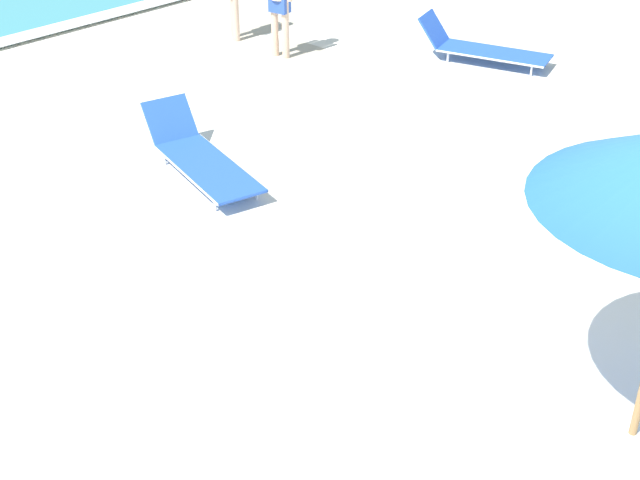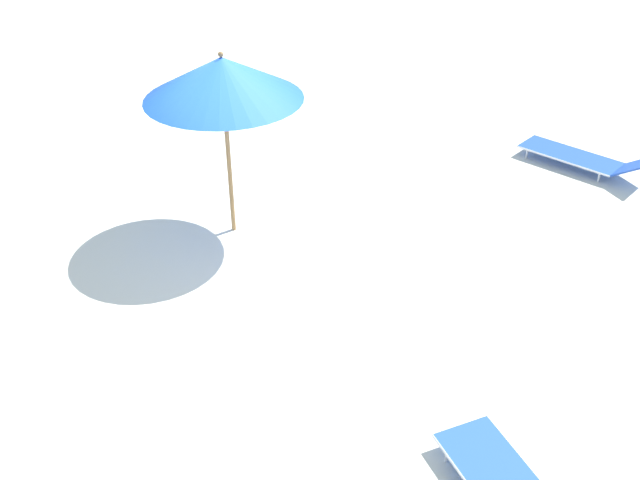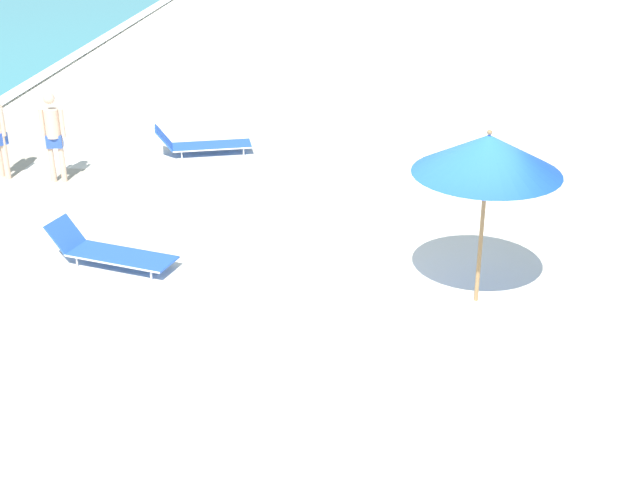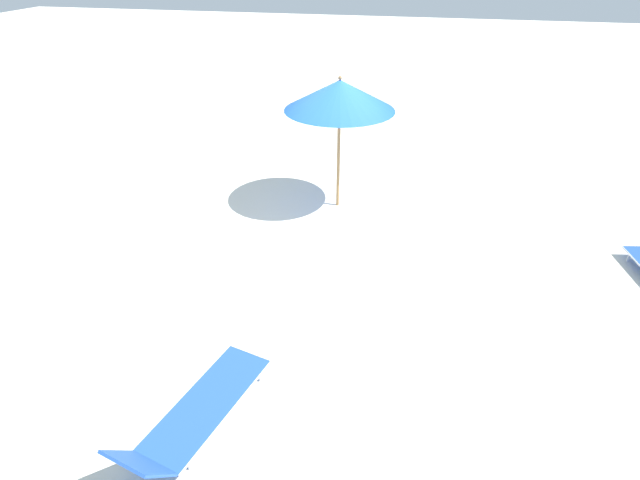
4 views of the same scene
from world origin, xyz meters
name	(u,v)px [view 4 (image 4 of 4)]	position (x,y,z in m)	size (l,w,h in m)	color
ground_plane	(331,224)	(0.00, 0.01, -0.08)	(60.00, 60.00, 0.16)	silver
beach_umbrella	(340,96)	(0.00, -0.67, 2.23)	(2.06, 2.06, 2.58)	#9E7547
sun_lounger_under_umbrella	(195,414)	(0.53, 5.01, 0.22)	(1.09, 2.15, 0.62)	blue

